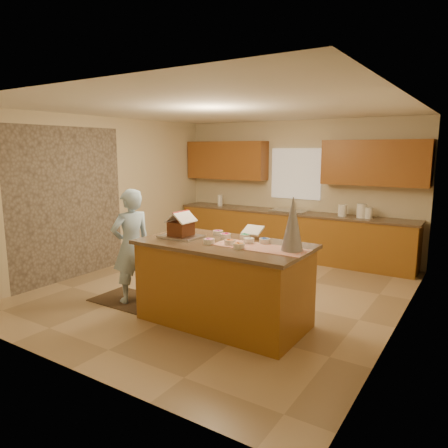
# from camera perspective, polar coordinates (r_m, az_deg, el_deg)

# --- Properties ---
(floor) EXTENTS (5.50, 5.50, 0.00)m
(floor) POSITION_cam_1_polar(r_m,az_deg,el_deg) (6.47, -0.21, -9.10)
(floor) COLOR tan
(floor) RESTS_ON ground
(ceiling) EXTENTS (5.50, 5.50, 0.00)m
(ceiling) POSITION_cam_1_polar(r_m,az_deg,el_deg) (6.14, -0.23, 15.44)
(ceiling) COLOR silver
(ceiling) RESTS_ON floor
(wall_back) EXTENTS (5.50, 5.50, 0.00)m
(wall_back) POSITION_cam_1_polar(r_m,az_deg,el_deg) (8.59, 9.82, 4.77)
(wall_back) COLOR beige
(wall_back) RESTS_ON floor
(wall_front) EXTENTS (5.50, 5.50, 0.00)m
(wall_front) POSITION_cam_1_polar(r_m,az_deg,el_deg) (4.16, -21.25, -1.44)
(wall_front) COLOR beige
(wall_front) RESTS_ON floor
(wall_left) EXTENTS (5.50, 5.50, 0.00)m
(wall_left) POSITION_cam_1_polar(r_m,az_deg,el_deg) (7.80, -15.89, 4.00)
(wall_left) COLOR beige
(wall_left) RESTS_ON floor
(wall_right) EXTENTS (5.50, 5.50, 0.00)m
(wall_right) POSITION_cam_1_polar(r_m,az_deg,el_deg) (5.26, 23.34, 0.73)
(wall_right) COLOR beige
(wall_right) RESTS_ON floor
(stone_accent) EXTENTS (0.00, 2.50, 2.50)m
(stone_accent) POSITION_cam_1_polar(r_m,az_deg,el_deg) (7.29, -20.45, 2.55)
(stone_accent) COLOR gray
(stone_accent) RESTS_ON wall_left
(window_curtain) EXTENTS (1.05, 0.03, 1.00)m
(window_curtain) POSITION_cam_1_polar(r_m,az_deg,el_deg) (8.54, 9.80, 6.76)
(window_curtain) COLOR white
(window_curtain) RESTS_ON wall_back
(back_counter_base) EXTENTS (4.80, 0.60, 0.88)m
(back_counter_base) POSITION_cam_1_polar(r_m,az_deg,el_deg) (8.45, 8.84, -1.53)
(back_counter_base) COLOR brown
(back_counter_base) RESTS_ON floor
(back_counter_top) EXTENTS (4.85, 0.63, 0.04)m
(back_counter_top) POSITION_cam_1_polar(r_m,az_deg,el_deg) (8.37, 8.92, 1.56)
(back_counter_top) COLOR brown
(back_counter_top) RESTS_ON back_counter_base
(upper_cabinet_left) EXTENTS (1.85, 0.35, 0.80)m
(upper_cabinet_left) POSITION_cam_1_polar(r_m,az_deg,el_deg) (9.11, 0.36, 8.69)
(upper_cabinet_left) COLOR #8D5C1E
(upper_cabinet_left) RESTS_ON wall_back
(upper_cabinet_right) EXTENTS (1.85, 0.35, 0.80)m
(upper_cabinet_right) POSITION_cam_1_polar(r_m,az_deg,el_deg) (7.91, 19.91, 7.86)
(upper_cabinet_right) COLOR #8D5C1E
(upper_cabinet_right) RESTS_ON wall_back
(sink) EXTENTS (0.70, 0.45, 0.12)m
(sink) POSITION_cam_1_polar(r_m,az_deg,el_deg) (8.37, 8.92, 1.49)
(sink) COLOR silver
(sink) RESTS_ON back_counter_top
(faucet) EXTENTS (0.03, 0.03, 0.28)m
(faucet) POSITION_cam_1_polar(r_m,az_deg,el_deg) (8.51, 9.44, 2.77)
(faucet) COLOR silver
(faucet) RESTS_ON back_counter_top
(island_base) EXTENTS (2.01, 1.02, 0.98)m
(island_base) POSITION_cam_1_polar(r_m,az_deg,el_deg) (5.20, -0.05, -8.28)
(island_base) COLOR brown
(island_base) RESTS_ON floor
(island_top) EXTENTS (2.10, 1.11, 0.04)m
(island_top) POSITION_cam_1_polar(r_m,az_deg,el_deg) (5.06, -0.05, -2.77)
(island_top) COLOR brown
(island_top) RESTS_ON island_base
(table_runner) EXTENTS (1.12, 0.41, 0.01)m
(table_runner) POSITION_cam_1_polar(r_m,az_deg,el_deg) (4.81, 4.96, -3.20)
(table_runner) COLOR #B82A0D
(table_runner) RESTS_ON island_top
(baking_tray) EXTENTS (0.52, 0.38, 0.03)m
(baking_tray) POSITION_cam_1_polar(r_m,az_deg,el_deg) (5.36, -5.88, -1.69)
(baking_tray) COLOR silver
(baking_tray) RESTS_ON island_top
(cookbook) EXTENTS (0.25, 0.19, 0.10)m
(cookbook) POSITION_cam_1_polar(r_m,az_deg,el_deg) (5.31, 3.96, -0.84)
(cookbook) COLOR white
(cookbook) RESTS_ON island_top
(tinsel_tree) EXTENTS (0.25, 0.25, 0.61)m
(tinsel_tree) POSITION_cam_1_polar(r_m,az_deg,el_deg) (4.64, 9.35, 0.04)
(tinsel_tree) COLOR #A2A3AE
(tinsel_tree) RESTS_ON island_top
(rug) EXTENTS (1.08, 0.71, 0.01)m
(rug) POSITION_cam_1_polar(r_m,az_deg,el_deg) (6.22, -12.58, -10.10)
(rug) COLOR black
(rug) RESTS_ON floor
(boy) EXTENTS (0.55, 0.67, 1.59)m
(boy) POSITION_cam_1_polar(r_m,az_deg,el_deg) (5.96, -12.54, -2.94)
(boy) COLOR #A4C8E9
(boy) RESTS_ON rug
(canister_a) EXTENTS (0.16, 0.16, 0.21)m
(canister_a) POSITION_cam_1_polar(r_m,az_deg,el_deg) (7.99, 15.86, 1.80)
(canister_a) COLOR white
(canister_a) RESTS_ON back_counter_top
(canister_b) EXTENTS (0.17, 0.17, 0.25)m
(canister_b) POSITION_cam_1_polar(r_m,az_deg,el_deg) (7.90, 18.29, 1.72)
(canister_b) COLOR white
(canister_b) RESTS_ON back_counter_top
(canister_c) EXTENTS (0.14, 0.14, 0.19)m
(canister_c) POSITION_cam_1_polar(r_m,az_deg,el_deg) (7.87, 19.16, 1.43)
(canister_c) COLOR white
(canister_c) RESTS_ON back_counter_top
(paper_towel) EXTENTS (0.11, 0.11, 0.23)m
(paper_towel) POSITION_cam_1_polar(r_m,az_deg,el_deg) (9.13, -0.54, 3.25)
(paper_towel) COLOR white
(paper_towel) RESTS_ON back_counter_top
(gingerbread_house) EXTENTS (0.31, 0.31, 0.31)m
(gingerbread_house) POSITION_cam_1_polar(r_m,az_deg,el_deg) (5.34, -5.90, -0.32)
(gingerbread_house) COLOR brown
(gingerbread_house) RESTS_ON baking_tray
(candy_bowls) EXTENTS (0.88, 0.63, 0.06)m
(candy_bowls) POSITION_cam_1_polar(r_m,az_deg,el_deg) (5.08, 1.48, -2.12)
(candy_bowls) COLOR #A6377C
(candy_bowls) RESTS_ON island_top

